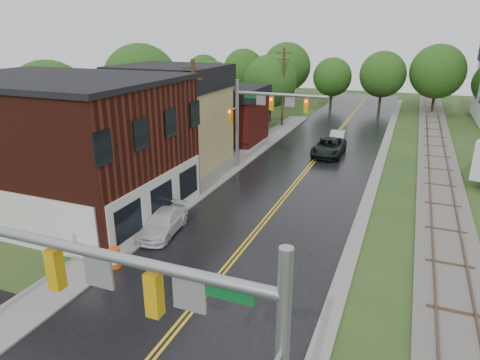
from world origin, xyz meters
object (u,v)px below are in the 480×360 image
Objects in this scene: tree_left_e at (271,83)px; suv_dark at (329,147)px; tree_left_a at (51,105)px; sedan_silver at (337,138)px; utility_pole_b at (195,122)px; pickup_white at (163,223)px; utility_pole_c at (283,86)px; construction_barrel at (115,258)px; brick_building at (60,145)px; traffic_signal_near at (186,323)px; tree_left_b at (142,85)px; tree_left_c at (213,89)px; traffic_signal_far at (262,110)px.

suv_dark is (9.65, -12.49, -4.05)m from tree_left_e.
sedan_silver is at bearing 37.76° from tree_left_a.
pickup_white is (2.00, -7.95, -4.10)m from utility_pole_b.
utility_pole_c is 9.00× the size of construction_barrel.
suv_dark is at bearing 29.14° from tree_left_a.
brick_building is at bearing 146.25° from construction_barrel.
traffic_signal_near is 0.76× the size of tree_left_b.
utility_pole_c reaches higher than brick_building.
brick_building is 31.12m from tree_left_e.
brick_building is 1.65× the size of tree_left_a.
tree_left_e is 1.49× the size of suv_dark.
pickup_white is at bearing -7.07° from brick_building.
tree_left_c is at bearing 114.56° from traffic_signal_near.
tree_left_a reaches higher than tree_left_c.
sedan_silver is at bearing -38.78° from utility_pole_c.
tree_left_b is at bearing 161.19° from traffic_signal_far.
brick_building is at bearing -96.71° from tree_left_e.
tree_left_c is 15.28m from sedan_silver.
traffic_signal_far is 0.82× the size of utility_pole_c.
suv_dark is at bearing -23.90° from tree_left_c.
utility_pole_c reaches higher than traffic_signal_near.
tree_left_b is 20.23m from sedan_silver.
suv_dark is (7.60, -10.59, -3.96)m from utility_pole_c.
tree_left_b is (-11.05, -12.10, 1.00)m from utility_pole_c.
construction_barrel is (8.85, -29.90, -4.01)m from tree_left_c.
traffic_signal_far is 17.64m from construction_barrel.
tree_left_a is at bearing 141.29° from construction_barrel.
traffic_signal_near is 0.90× the size of tree_left_e.
suv_dark is 20.15m from pickup_white.
sedan_silver is (7.60, 15.89, -4.06)m from utility_pole_b.
traffic_signal_far is 19.65m from tree_left_e.
construction_barrel is (14.85, -11.90, -4.61)m from tree_left_a.
tree_left_b is at bearing 138.14° from utility_pole_b.
sedan_silver is 4.00× the size of construction_barrel.
suv_dark is 5.49× the size of construction_barrel.
suv_dark is (4.27, 6.41, -4.21)m from traffic_signal_far.
tree_left_c is 1.79× the size of pickup_white.
suv_dark is at bearing 56.33° from utility_pole_b.
tree_left_e is at bearing 105.89° from traffic_signal_far.
brick_building reaches higher than suv_dark.
brick_building reaches higher than traffic_signal_near.
utility_pole_b is 14.87m from tree_left_b.
tree_left_b reaches higher than suv_dark.
pickup_white is (-5.60, -19.36, -0.14)m from suv_dark.
tree_left_e is (11.00, 24.00, -0.30)m from tree_left_a.
tree_left_b is 9.69× the size of construction_barrel.
utility_pole_c is 2.11× the size of pickup_white.
traffic_signal_far is 1.72× the size of pickup_white.
tree_left_b is at bearing -116.56° from tree_left_c.
pickup_white is (4.05, -31.85, -4.19)m from tree_left_e.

